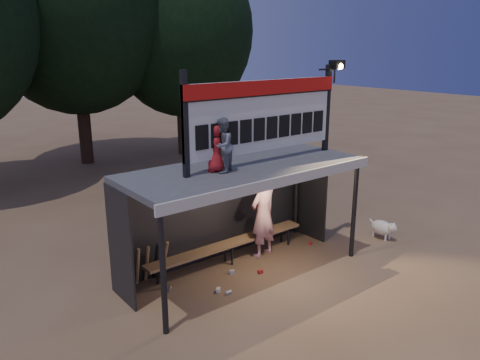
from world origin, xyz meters
The scene contains 12 objects.
ground centered at (0.00, 0.00, 0.00)m, with size 80.00×80.00×0.00m, color brown.
player centered at (0.84, 0.38, 0.99)m, with size 0.72×0.47×1.98m, color white.
child_a centered at (-0.63, -0.13, 2.83)m, with size 0.50×0.39×1.03m, color slate.
child_b centered at (-0.70, 0.01, 2.77)m, with size 0.44×0.29×0.91m, color #B11B1F.
dugout_shelter centered at (0.00, 0.24, 1.85)m, with size 5.10×2.08×2.32m.
scoreboard_assembly centered at (0.56, -0.01, 3.32)m, with size 4.10×0.27×1.99m.
bench centered at (0.00, 0.55, 0.43)m, with size 4.00×0.35×0.48m.
tree_mid centered at (1.00, 11.50, 6.17)m, with size 7.22×7.22×10.36m.
tree_right centered at (5.00, 10.50, 5.19)m, with size 6.08×6.08×8.72m.
dog centered at (3.82, -0.74, 0.28)m, with size 0.36×0.81×0.49m.
bats centered at (-1.74, 0.82, 0.43)m, with size 0.68×0.35×0.84m.
litter centered at (-0.22, -0.11, 0.04)m, with size 3.87×0.94×0.08m.
Camera 1 is at (-5.64, -7.00, 4.61)m, focal length 35.00 mm.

